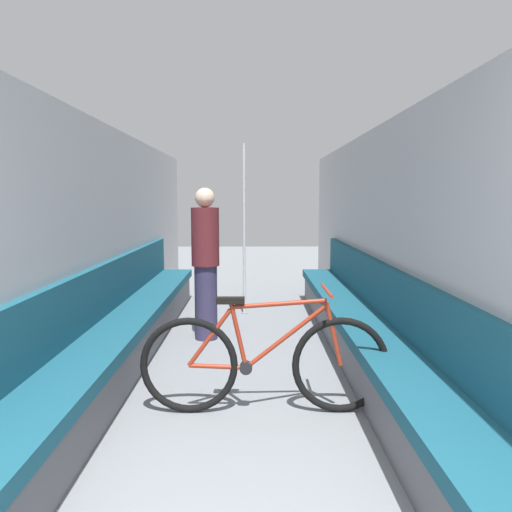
{
  "coord_description": "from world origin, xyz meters",
  "views": [
    {
      "loc": [
        0.09,
        -0.86,
        1.53
      ],
      "look_at": [
        0.12,
        4.17,
        0.95
      ],
      "focal_mm": 35.0,
      "sensor_mm": 36.0,
      "label": 1
    }
  ],
  "objects_px": {
    "bench_seat_row_left": "(124,330)",
    "bicycle": "(265,362)",
    "passenger_standing": "(206,262)",
    "grab_pole_near": "(244,232)",
    "bench_seat_row_right": "(363,330)"
  },
  "relations": [
    {
      "from": "grab_pole_near",
      "to": "passenger_standing",
      "type": "bearing_deg",
      "value": -108.39
    },
    {
      "from": "bicycle",
      "to": "grab_pole_near",
      "type": "distance_m",
      "value": 3.18
    },
    {
      "from": "bench_seat_row_right",
      "to": "bicycle",
      "type": "height_order",
      "value": "bench_seat_row_right"
    },
    {
      "from": "bench_seat_row_left",
      "to": "bicycle",
      "type": "bearing_deg",
      "value": -41.2
    },
    {
      "from": "passenger_standing",
      "to": "bench_seat_row_right",
      "type": "bearing_deg",
      "value": 22.52
    },
    {
      "from": "bench_seat_row_left",
      "to": "bicycle",
      "type": "xyz_separation_m",
      "value": [
        1.3,
        -1.14,
        0.07
      ]
    },
    {
      "from": "grab_pole_near",
      "to": "passenger_standing",
      "type": "height_order",
      "value": "grab_pole_near"
    },
    {
      "from": "bench_seat_row_right",
      "to": "bicycle",
      "type": "distance_m",
      "value": 1.49
    },
    {
      "from": "bicycle",
      "to": "bench_seat_row_left",
      "type": "bearing_deg",
      "value": 145.02
    },
    {
      "from": "bench_seat_row_left",
      "to": "passenger_standing",
      "type": "distance_m",
      "value": 1.18
    },
    {
      "from": "bench_seat_row_right",
      "to": "bicycle",
      "type": "bearing_deg",
      "value": -130.04
    },
    {
      "from": "bicycle",
      "to": "passenger_standing",
      "type": "relative_size",
      "value": 1.08
    },
    {
      "from": "bench_seat_row_left",
      "to": "passenger_standing",
      "type": "height_order",
      "value": "passenger_standing"
    },
    {
      "from": "bench_seat_row_left",
      "to": "grab_pole_near",
      "type": "distance_m",
      "value": 2.38
    },
    {
      "from": "bench_seat_row_right",
      "to": "passenger_standing",
      "type": "height_order",
      "value": "passenger_standing"
    }
  ]
}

